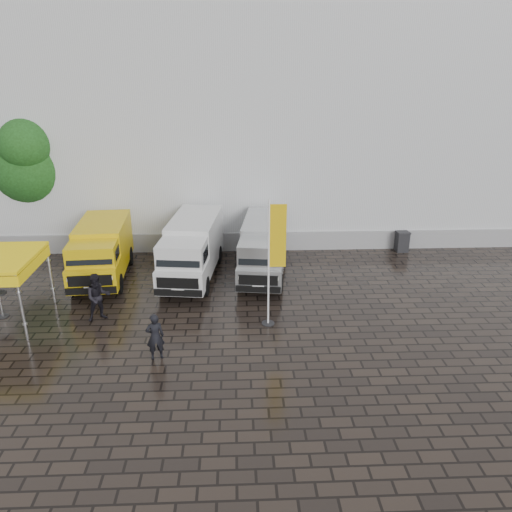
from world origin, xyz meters
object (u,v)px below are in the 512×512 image
Objects in this scene: wheelie_bin at (402,241)px; flagpole at (274,257)px; van_yellow at (102,253)px; van_silver at (264,250)px; van_white at (192,250)px; cocktail_table at (1,305)px; person_front at (155,337)px; person_tent at (98,297)px.

flagpole is at bearing -136.30° from wheelie_bin.
van_silver is at bearing -2.78° from van_yellow.
van_yellow is 0.89× the size of van_white.
flagpole is (0.09, -4.83, 1.52)m from van_silver.
person_front reaches higher than cocktail_table.
van_silver is at bearing 19.83° from cocktail_table.
person_tent is (-3.33, -4.07, -0.37)m from van_white.
van_white is at bearing -3.70° from van_yellow.
person_tent reaches higher than person_front.
person_tent is at bearing -155.79° from wheelie_bin.
flagpole reaches higher than cocktail_table.
wheelie_bin is at bearing -153.42° from person_front.
wheelie_bin is 15.84m from person_tent.
cocktail_table is (-10.59, -3.82, -0.73)m from van_silver.
flagpole is 10.91m from wheelie_bin.
van_white is 3.32m from van_silver.
van_white is 3.20× the size of person_tent.
van_yellow is at bearing 148.10° from flagpole.
flagpole is at bearing -28.50° from person_tent.
flagpole reaches higher than van_yellow.
van_silver is 5.53× the size of cocktail_table.
van_silver is at bearing 91.13° from flagpole.
person_front is (6.54, -3.24, 0.32)m from cocktail_table.
van_white reaches higher than person_front.
flagpole reaches higher than van_silver.
van_silver reaches higher than wheelie_bin.
wheelie_bin is at bearing 21.97° from van_white.
wheelie_bin is at bearing 3.19° from person_tent.
van_white is at bearing -109.85° from person_front.
van_yellow is 0.94× the size of van_silver.
wheelie_bin is 0.65× the size of person_front.
van_silver is 8.09m from wheelie_bin.
wheelie_bin is 15.24m from person_front.
person_front is at bearing -151.66° from flagpole.
wheelie_bin is (18.13, 6.64, 0.02)m from cocktail_table.
van_yellow is 5.04× the size of wheelie_bin.
person_tent reaches higher than wheelie_bin.
van_yellow is 4.16m from van_white.
van_yellow is 9.05m from flagpole.
person_tent is at bearing -82.24° from van_yellow.
van_silver is 5.06m from flagpole.
flagpole is 10.96m from cocktail_table.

